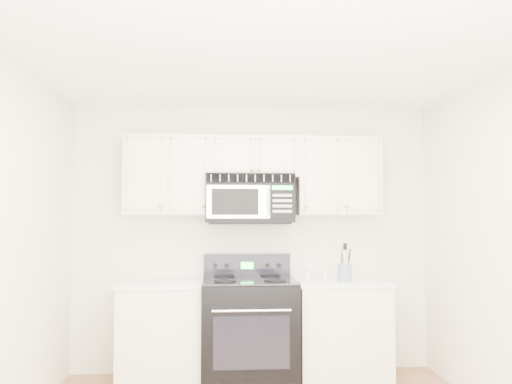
{
  "coord_description": "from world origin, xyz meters",
  "views": [
    {
      "loc": [
        -0.34,
        -3.19,
        1.5
      ],
      "look_at": [
        0.0,
        1.3,
        1.73
      ],
      "focal_mm": 35.0,
      "sensor_mm": 36.0,
      "label": 1
    }
  ],
  "objects": [
    {
      "name": "shaker_salt",
      "position": [
        0.49,
        1.43,
        0.96
      ],
      "size": [
        0.04,
        0.04,
        0.09
      ],
      "color": "white",
      "rests_on": "base_cabinet_right"
    },
    {
      "name": "base_cabinet_right",
      "position": [
        0.8,
        1.44,
        0.43
      ],
      "size": [
        0.86,
        0.65,
        0.92
      ],
      "color": "beige",
      "rests_on": "ground"
    },
    {
      "name": "utensil_crock",
      "position": [
        0.8,
        1.24,
        1.01
      ],
      "size": [
        0.13,
        0.13,
        0.34
      ],
      "color": "slate",
      "rests_on": "base_cabinet_right"
    },
    {
      "name": "base_cabinet_left",
      "position": [
        -0.8,
        1.44,
        0.43
      ],
      "size": [
        0.86,
        0.65,
        0.92
      ],
      "color": "beige",
      "rests_on": "ground"
    },
    {
      "name": "range",
      "position": [
        -0.06,
        1.4,
        0.48
      ],
      "size": [
        0.84,
        0.76,
        1.14
      ],
      "color": "black",
      "rests_on": "ground"
    },
    {
      "name": "upper_cabinets",
      "position": [
        -0.0,
        1.58,
        1.93
      ],
      "size": [
        2.44,
        0.37,
        0.75
      ],
      "color": "beige",
      "rests_on": "ground"
    },
    {
      "name": "room",
      "position": [
        0.0,
        0.0,
        1.3
      ],
      "size": [
        3.51,
        3.51,
        2.61
      ],
      "color": "#9D6A51",
      "rests_on": "ground"
    },
    {
      "name": "shaker_pepper",
      "position": [
        0.65,
        1.39,
        0.97
      ],
      "size": [
        0.04,
        0.04,
        0.09
      ],
      "color": "white",
      "rests_on": "base_cabinet_right"
    },
    {
      "name": "microwave",
      "position": [
        -0.05,
        1.54,
        1.68
      ],
      "size": [
        0.82,
        0.46,
        0.46
      ],
      "color": "black",
      "rests_on": "ground"
    }
  ]
}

